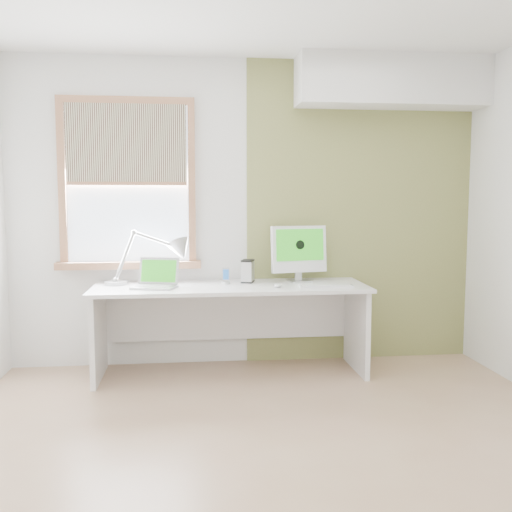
{
  "coord_description": "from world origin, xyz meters",
  "views": [
    {
      "loc": [
        -0.49,
        -3.19,
        1.44
      ],
      "look_at": [
        0.0,
        1.05,
        1.0
      ],
      "focal_mm": 40.29,
      "sensor_mm": 36.0,
      "label": 1
    }
  ],
  "objects": [
    {
      "name": "desk_lamp",
      "position": [
        -0.67,
        1.64,
        0.96
      ],
      "size": [
        0.8,
        0.41,
        0.44
      ],
      "color": "#B3B6B8",
      "rests_on": "desk"
    },
    {
      "name": "phone_dock",
      "position": [
        -0.2,
        1.47,
        0.77
      ],
      "size": [
        0.07,
        0.07,
        0.14
      ],
      "color": "#B3B6B8",
      "rests_on": "desk"
    },
    {
      "name": "accent_wall",
      "position": [
        1.0,
        1.74,
        1.3
      ],
      "size": [
        2.0,
        0.02,
        2.6
      ],
      "primitive_type": "cube",
      "color": "olive",
      "rests_on": "room"
    },
    {
      "name": "soffit",
      "position": [
        1.2,
        1.57,
        2.4
      ],
      "size": [
        1.6,
        0.4,
        0.42
      ],
      "primitive_type": "cube",
      "color": "white",
      "rests_on": "room"
    },
    {
      "name": "laptop",
      "position": [
        -0.76,
        1.36,
        0.79
      ],
      "size": [
        0.38,
        0.34,
        0.23
      ],
      "color": "#B3B6B8",
      "rests_on": "desk"
    },
    {
      "name": "imac",
      "position": [
        0.42,
        1.54,
        0.99
      ],
      "size": [
        0.48,
        0.2,
        0.47
      ],
      "color": "#B3B6B8",
      "rests_on": "desk"
    },
    {
      "name": "desk",
      "position": [
        -0.17,
        1.44,
        0.53
      ],
      "size": [
        2.2,
        0.7,
        0.73
      ],
      "color": "silver",
      "rests_on": "room"
    },
    {
      "name": "room",
      "position": [
        0.0,
        0.0,
        1.3
      ],
      "size": [
        4.04,
        3.54,
        2.64
      ],
      "color": "tan",
      "rests_on": "ground"
    },
    {
      "name": "window",
      "position": [
        -1.0,
        1.71,
        1.54
      ],
      "size": [
        1.2,
        0.14,
        1.42
      ],
      "color": "#9B6544",
      "rests_on": "room"
    },
    {
      "name": "mouse",
      "position": [
        0.19,
        1.23,
        0.74
      ],
      "size": [
        0.09,
        0.11,
        0.03
      ],
      "primitive_type": "ellipsoid",
      "rotation": [
        0.0,
        0.0,
        -0.3
      ],
      "color": "white",
      "rests_on": "desk"
    },
    {
      "name": "keyboard",
      "position": [
        0.58,
        1.21,
        0.74
      ],
      "size": [
        0.43,
        0.15,
        0.02
      ],
      "color": "white",
      "rests_on": "desk"
    },
    {
      "name": "external_drive",
      "position": [
        -0.01,
        1.54,
        0.82
      ],
      "size": [
        0.13,
        0.17,
        0.19
      ],
      "color": "#B3B6B8",
      "rests_on": "desk"
    }
  ]
}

